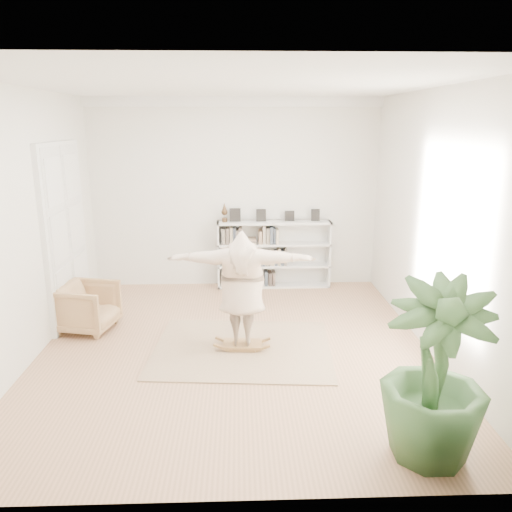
{
  "coord_description": "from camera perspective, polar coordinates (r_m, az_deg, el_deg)",
  "views": [
    {
      "loc": [
        0.06,
        -6.59,
        3.13
      ],
      "look_at": [
        0.31,
        0.4,
        1.26
      ],
      "focal_mm": 35.0,
      "sensor_mm": 36.0,
      "label": 1
    }
  ],
  "objects": [
    {
      "name": "houseplant",
      "position": [
        5.05,
        19.78,
        -12.38
      ],
      "size": [
        1.24,
        1.24,
        1.77
      ],
      "primitive_type": "imported",
      "rotation": [
        0.0,
        0.0,
        -0.29
      ],
      "color": "#31542A",
      "rests_on": "floor"
    },
    {
      "name": "rocker_board",
      "position": [
        7.23,
        -1.58,
        -10.07
      ],
      "size": [
        0.57,
        0.37,
        0.12
      ],
      "rotation": [
        0.0,
        0.0,
        -0.08
      ],
      "color": "olive",
      "rests_on": "rug"
    },
    {
      "name": "person",
      "position": [
        6.91,
        -1.63,
        -3.41
      ],
      "size": [
        2.05,
        0.7,
        1.64
      ],
      "primitive_type": "imported",
      "rotation": [
        0.0,
        0.0,
        3.06
      ],
      "color": "#CAB098",
      "rests_on": "rocker_board"
    },
    {
      "name": "floor",
      "position": [
        7.3,
        -2.39,
        -10.47
      ],
      "size": [
        6.0,
        6.0,
        0.0
      ],
      "primitive_type": "plane",
      "color": "#9C7250",
      "rests_on": "ground"
    },
    {
      "name": "bookshelf",
      "position": [
        9.76,
        2.02,
        0.13
      ],
      "size": [
        2.2,
        0.35,
        1.64
      ],
      "color": "silver",
      "rests_on": "floor"
    },
    {
      "name": "rug",
      "position": [
        7.26,
        -1.57,
        -10.51
      ],
      "size": [
        2.65,
        2.19,
        0.02
      ],
      "primitive_type": "cube",
      "rotation": [
        0.0,
        0.0,
        -0.08
      ],
      "color": "tan",
      "rests_on": "floor"
    },
    {
      "name": "room_shell",
      "position": [
        9.54,
        -2.54,
        17.22
      ],
      "size": [
        6.0,
        6.0,
        6.0
      ],
      "color": "silver",
      "rests_on": "floor"
    },
    {
      "name": "doors",
      "position": [
        8.54,
        -20.92,
        2.26
      ],
      "size": [
        0.09,
        1.78,
        2.92
      ],
      "color": "white",
      "rests_on": "floor"
    },
    {
      "name": "armchair",
      "position": [
        8.19,
        -18.7,
        -5.55
      ],
      "size": [
        0.97,
        0.95,
        0.74
      ],
      "primitive_type": "imported",
      "rotation": [
        0.0,
        0.0,
        1.35
      ],
      "color": "tan",
      "rests_on": "floor"
    }
  ]
}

